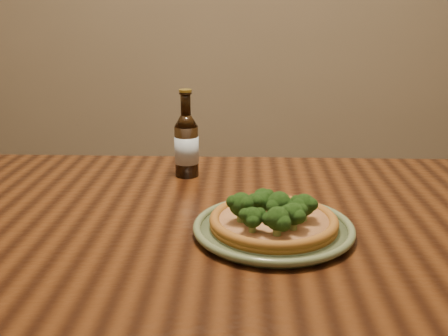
{
  "coord_description": "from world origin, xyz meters",
  "views": [
    {
      "loc": [
        0.07,
        -0.78,
        1.14
      ],
      "look_at": [
        0.03,
        0.23,
        0.82
      ],
      "focal_mm": 42.0,
      "sensor_mm": 36.0,
      "label": 1
    }
  ],
  "objects_px": {
    "plate": "(273,228)",
    "pizza": "(273,219)",
    "table": "(205,271)",
    "beer_bottle": "(186,145)"
  },
  "relations": [
    {
      "from": "pizza",
      "to": "beer_bottle",
      "type": "distance_m",
      "value": 0.37
    },
    {
      "from": "pizza",
      "to": "plate",
      "type": "bearing_deg",
      "value": 73.97
    },
    {
      "from": "table",
      "to": "beer_bottle",
      "type": "xyz_separation_m",
      "value": [
        -0.06,
        0.29,
        0.17
      ]
    },
    {
      "from": "table",
      "to": "pizza",
      "type": "xyz_separation_m",
      "value": [
        0.12,
        -0.03,
        0.12
      ]
    },
    {
      "from": "plate",
      "to": "pizza",
      "type": "height_order",
      "value": "pizza"
    },
    {
      "from": "table",
      "to": "beer_bottle",
      "type": "relative_size",
      "value": 7.87
    },
    {
      "from": "pizza",
      "to": "beer_bottle",
      "type": "bearing_deg",
      "value": 119.77
    },
    {
      "from": "table",
      "to": "beer_bottle",
      "type": "bearing_deg",
      "value": 101.97
    },
    {
      "from": "plate",
      "to": "pizza",
      "type": "distance_m",
      "value": 0.02
    },
    {
      "from": "plate",
      "to": "beer_bottle",
      "type": "height_order",
      "value": "beer_bottle"
    }
  ]
}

